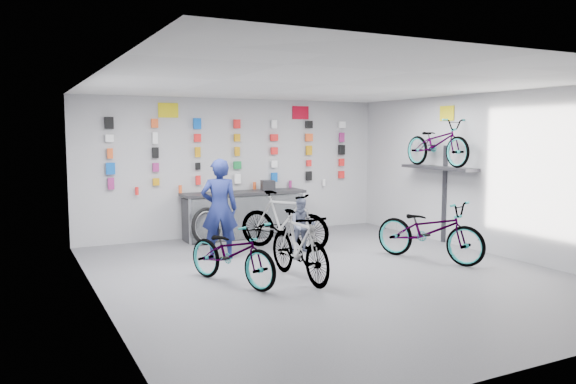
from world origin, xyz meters
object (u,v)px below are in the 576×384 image
bike_center (299,246)px  bike_service (284,220)px  counter (244,215)px  bike_left (232,253)px  bike_right (429,230)px  clerk (219,209)px  customer (302,225)px

bike_center → bike_service: (0.82, 2.17, 0.03)m
counter → bike_service: 1.51m
counter → bike_left: 3.77m
counter → bike_right: size_ratio=1.31×
counter → clerk: 2.08m
clerk → customer: clerk is taller
bike_service → clerk: 1.43m
bike_right → clerk: bearing=128.0°
bike_left → bike_right: 3.68m
bike_right → clerk: size_ratio=1.14×
bike_center → bike_service: bearing=68.1°
counter → customer: customer is taller
counter → bike_center: 3.71m
bike_left → bike_service: bike_service is taller
counter → customer: (0.40, -1.90, 0.03)m
bike_left → clerk: bearing=54.6°
bike_left → bike_center: bearing=-35.2°
counter → customer: bearing=-78.1°
bike_service → customer: 0.45m
bike_right → customer: bike_right is taller
counter → bike_center: size_ratio=1.52×
counter → bike_center: bearing=-99.4°
bike_center → customer: size_ratio=1.72×
counter → bike_right: (2.08, -3.52, 0.05)m
bike_center → customer: bike_center is taller
bike_service → customer: size_ratio=1.84×
bike_right → bike_service: size_ratio=1.09×
counter → bike_left: size_ratio=1.49×
bike_service → clerk: clerk is taller
counter → bike_left: bearing=-115.1°
bike_left → customer: 2.51m
counter → bike_service: bearing=-81.9°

